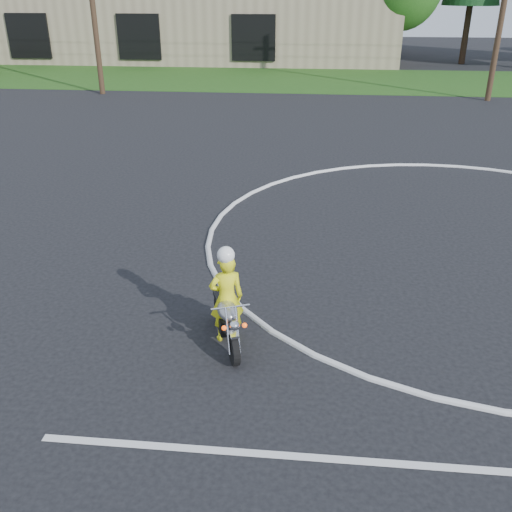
{
  "coord_description": "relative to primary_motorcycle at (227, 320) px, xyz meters",
  "views": [
    {
      "loc": [
        -3.71,
        -9.32,
        5.29
      ],
      "look_at": [
        -4.58,
        -0.59,
        1.1
      ],
      "focal_mm": 40.0,
      "sensor_mm": 36.0,
      "label": 1
    }
  ],
  "objects": [
    {
      "name": "grass_strip",
      "position": [
        4.95,
        28.62,
        -0.43
      ],
      "size": [
        120.0,
        10.0,
        0.02
      ],
      "primitive_type": "cube",
      "color": "#1E4714",
      "rests_on": "ground"
    },
    {
      "name": "primary_motorcycle",
      "position": [
        0.0,
        0.0,
        0.0
      ],
      "size": [
        0.75,
        1.66,
        0.91
      ],
      "rotation": [
        0.0,
        0.0,
        0.34
      ],
      "color": "black",
      "rests_on": "ground"
    },
    {
      "name": "ground",
      "position": [
        4.95,
        1.62,
        -0.44
      ],
      "size": [
        120.0,
        120.0,
        0.0
      ],
      "primitive_type": "plane",
      "color": "black",
      "rests_on": "ground"
    },
    {
      "name": "rider_primary_grp",
      "position": [
        -0.01,
        0.13,
        0.37
      ],
      "size": [
        0.65,
        0.53,
        1.68
      ],
      "rotation": [
        0.0,
        0.0,
        0.34
      ],
      "color": "yellow",
      "rests_on": "ground"
    },
    {
      "name": "warehouse",
      "position": [
        -13.05,
        41.61,
        3.72
      ],
      "size": [
        41.0,
        17.0,
        8.3
      ],
      "color": "tan",
      "rests_on": "ground"
    }
  ]
}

